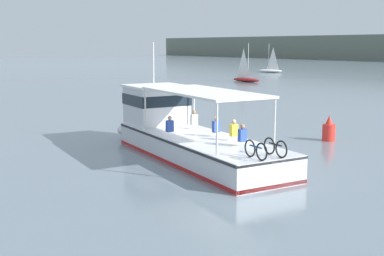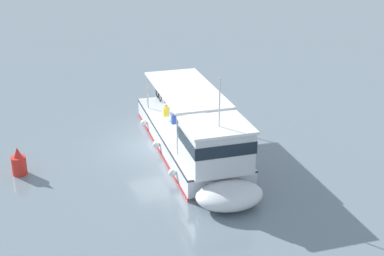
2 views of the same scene
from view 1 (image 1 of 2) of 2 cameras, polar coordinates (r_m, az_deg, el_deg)
The scene contains 5 objects.
ground_plane at distance 23.13m, azimuth 5.25°, elevation -3.54°, with size 400.00×400.00×0.00m, color slate.
ferry_main at distance 23.97m, azimuth -1.18°, elevation -0.56°, with size 13.02×4.53×5.32m.
sailboat_far_left at distance 71.19m, azimuth 6.19°, elevation 5.70°, with size 4.94×2.01×5.40m.
sailboat_horizon_east at distance 96.10m, azimuth 8.91°, elevation 6.61°, with size 4.93×3.36×5.40m.
channel_buoy at distance 28.28m, azimuth 15.36°, elevation -0.27°, with size 0.70×0.70×1.40m.
Camera 1 is at (16.98, -14.81, 5.20)m, focal length 46.70 mm.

